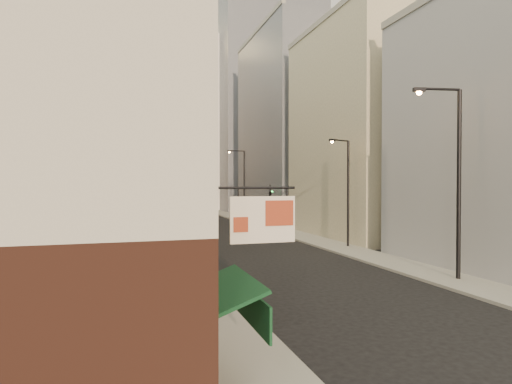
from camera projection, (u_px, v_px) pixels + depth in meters
The scene contains 17 objects.
sidewalk_left at pixel (147, 220), 59.78m from camera, with size 3.00×140.00×0.15m, color gray.
sidewalk_right at pixel (237, 218), 63.63m from camera, with size 3.00×140.00×0.15m, color gray.
near_building_left at pixel (81, 154), 14.42m from camera, with size 8.30×23.04×12.30m.
left_bldg_beige at pixel (89, 142), 30.32m from camera, with size 8.00×12.00×16.00m, color tan.
left_bldg_grey at pixel (100, 138), 45.57m from camera, with size 8.00×16.00×20.00m, color gray.
left_bldg_tan at pixel (107, 161), 62.79m from camera, with size 8.00×18.00×17.00m, color tan.
left_bldg_wingrid at pixel (111, 148), 81.83m from camera, with size 8.00×20.00×24.00m, color gray.
right_bldg_beige at pixel (358, 133), 41.21m from camera, with size 8.00×16.00×20.00m, color tan.
right_bldg_wingrid at pixel (284, 128), 60.26m from camera, with size 8.00×20.00×26.00m, color gray.
highrise at pixel (263, 85), 88.57m from camera, with size 21.00×23.00×51.20m.
clock_tower at pixel (163, 129), 96.45m from camera, with size 14.00×14.00×44.90m.
white_tower at pixel (225, 118), 86.32m from camera, with size 8.00×8.00×41.50m.
streetlamp_near at pixel (454, 172), 21.85m from camera, with size 2.58×0.68×9.90m.
streetlamp_mid at pixel (346, 187), 33.42m from camera, with size 2.12×0.94×8.47m.
streetlamp_far at pixel (243, 181), 58.63m from camera, with size 2.54×0.37×9.68m.
traffic_light_left at pixel (159, 200), 41.60m from camera, with size 0.57×0.47×5.00m.
traffic_light_right at pixel (270, 195), 50.35m from camera, with size 0.71×0.71×5.00m.
Camera 1 is at (-9.63, -6.54, 4.97)m, focal length 30.00 mm.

